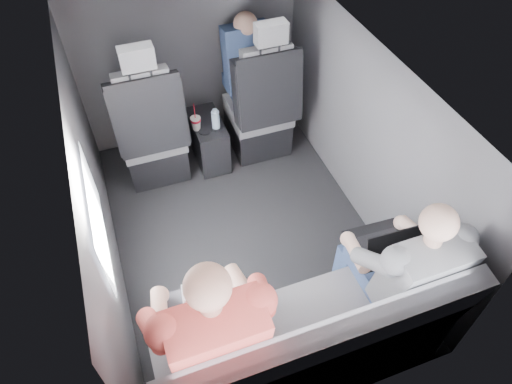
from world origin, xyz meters
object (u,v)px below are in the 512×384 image
object	(u,v)px
rear_bench	(305,344)
laptop_white	(214,302)
laptop_black	(384,243)
passenger_rear_left	(210,328)
passenger_front_right	(246,61)
front_seat_left	(152,137)
front_seat_right	(261,113)
soda_cup	(196,123)
passenger_rear_right	(400,267)
water_bottle	(216,120)
center_console	(209,140)

from	to	relation	value
rear_bench	laptop_white	size ratio (longest dim) A/B	4.83
laptop_black	passenger_rear_left	distance (m)	1.07
rear_bench	passenger_front_right	xyz separation A→B (m)	(0.42, 2.16, 0.43)
front_seat_left	front_seat_right	xyz separation A→B (m)	(0.90, 0.00, 0.00)
soda_cup	passenger_rear_left	xyz separation A→B (m)	(-0.39, -1.78, 0.19)
laptop_black	passenger_rear_right	xyz separation A→B (m)	(0.01, -0.16, -0.01)
water_bottle	laptop_black	distance (m)	1.67
laptop_black	rear_bench	bearing A→B (deg)	-155.57
front_seat_left	water_bottle	xyz separation A→B (m)	(0.50, -0.07, 0.08)
center_console	laptop_white	size ratio (longest dim) A/B	1.45
center_console	water_bottle	distance (m)	0.31
front_seat_right	laptop_black	bearing A→B (deg)	-85.77
front_seat_right	rear_bench	bearing A→B (deg)	-103.31
front_seat_right	rear_bench	world-z (taller)	front_seat_right
center_console	water_bottle	world-z (taller)	water_bottle
soda_cup	laptop_white	size ratio (longest dim) A/B	0.74
water_bottle	passenger_rear_right	distance (m)	1.83
water_bottle	passenger_rear_right	xyz separation A→B (m)	(0.53, -1.74, 0.14)
water_bottle	rear_bench	bearing A→B (deg)	-91.54
front_seat_right	center_console	xyz separation A→B (m)	(-0.45, 0.04, -0.20)
rear_bench	passenger_rear_left	xyz separation A→B (m)	(-0.49, 0.09, 0.35)
front_seat_right	center_console	distance (m)	0.49
front_seat_right	water_bottle	world-z (taller)	front_seat_right
front_seat_right	laptop_black	distance (m)	1.66
water_bottle	center_console	bearing A→B (deg)	115.09
front_seat_left	rear_bench	world-z (taller)	front_seat_left
passenger_rear_right	rear_bench	bearing A→B (deg)	-170.62
laptop_white	passenger_front_right	distance (m)	2.11
passenger_rear_left	passenger_rear_right	world-z (taller)	passenger_rear_left
front_seat_left	passenger_rear_right	size ratio (longest dim) A/B	1.04
passenger_rear_left	center_console	bearing A→B (deg)	75.28
passenger_rear_left	laptop_white	bearing A→B (deg)	66.81
front_seat_right	laptop_white	bearing A→B (deg)	-117.69
rear_bench	soda_cup	world-z (taller)	rear_bench
laptop_black	passenger_rear_right	bearing A→B (deg)	-88.10
center_console	front_seat_right	bearing A→B (deg)	-5.07
laptop_white	passenger_front_right	size ratio (longest dim) A/B	0.47
rear_bench	passenger_rear_right	world-z (taller)	passenger_rear_right
passenger_rear_left	passenger_rear_right	xyz separation A→B (m)	(1.06, 0.00, -0.03)
rear_bench	water_bottle	bearing A→B (deg)	88.46
front_seat_right	soda_cup	size ratio (longest dim) A/B	5.19
laptop_white	center_console	bearing A→B (deg)	76.01
laptop_white	laptop_black	size ratio (longest dim) A/B	0.93
water_bottle	laptop_white	world-z (taller)	laptop_white
water_bottle	passenger_rear_left	distance (m)	1.83
water_bottle	passenger_front_right	world-z (taller)	passenger_front_right
soda_cup	passenger_front_right	distance (m)	0.65
passenger_rear_right	passenger_front_right	size ratio (longest dim) A/B	1.72
front_seat_right	rear_bench	size ratio (longest dim) A/B	0.79
laptop_white	laptop_black	world-z (taller)	laptop_black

